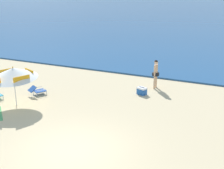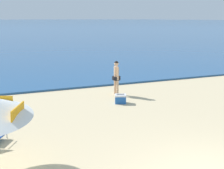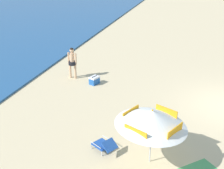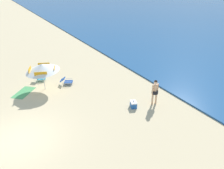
% 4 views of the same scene
% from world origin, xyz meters
% --- Properties ---
extents(ground_plane, '(800.00, 800.00, 0.00)m').
position_xyz_m(ground_plane, '(0.00, 0.00, 0.00)').
color(ground_plane, '#D1BA8E').
extents(beach_umbrella_striped_main, '(2.66, 2.69, 2.03)m').
position_xyz_m(beach_umbrella_striped_main, '(-4.90, 2.66, 1.67)').
color(beach_umbrella_striped_main, silver).
rests_on(beach_umbrella_striped_main, ground).
extents(lounge_chair_under_umbrella, '(0.89, 1.04, 0.53)m').
position_xyz_m(lounge_chair_under_umbrella, '(-4.85, 4.28, 0.27)').
color(lounge_chair_under_umbrella, '#1E4799').
rests_on(lounge_chair_under_umbrella, ground).
extents(lounge_chair_beside_umbrella, '(0.82, 0.98, 0.49)m').
position_xyz_m(lounge_chair_beside_umbrella, '(-6.46, 2.70, 0.28)').
color(lounge_chair_beside_umbrella, teal).
rests_on(lounge_chair_beside_umbrella, ground).
extents(person_standing_near_shore, '(0.41, 0.50, 1.68)m').
position_xyz_m(person_standing_near_shore, '(0.71, 8.10, 0.97)').
color(person_standing_near_shore, '#D8A87F').
rests_on(person_standing_near_shore, ground).
extents(cooler_box, '(0.59, 0.50, 0.43)m').
position_xyz_m(cooler_box, '(0.37, 6.74, 0.20)').
color(cooler_box, '#1E56A8').
rests_on(cooler_box, ground).
extents(beach_towel, '(1.93, 1.89, 0.01)m').
position_xyz_m(beach_towel, '(-5.11, 1.20, 0.01)').
color(beach_towel, '#4C9E5B').
rests_on(beach_towel, ground).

